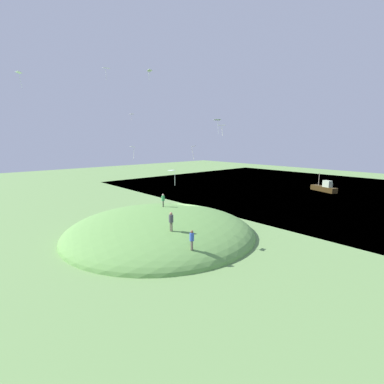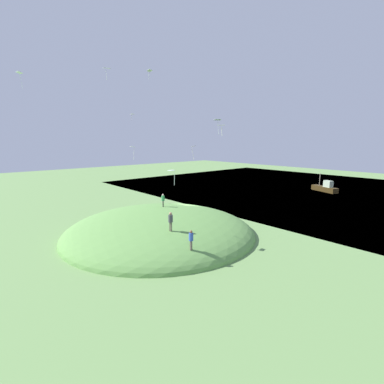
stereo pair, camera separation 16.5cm
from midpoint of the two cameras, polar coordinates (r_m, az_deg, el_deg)
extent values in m
plane|color=#678E4F|center=(37.38, -0.88, -5.48)|extent=(160.00, 160.00, 0.00)
cube|color=#3E6A84|center=(65.14, 22.99, 0.38)|extent=(58.94, 80.00, 0.40)
ellipsoid|color=#609348|center=(31.94, -6.71, -8.36)|extent=(21.07, 21.15, 5.02)
cube|color=#372910|center=(63.35, 25.30, 0.59)|extent=(3.49, 5.91, 1.02)
cube|color=#A5B99A|center=(62.58, 25.94, 1.51)|extent=(1.58, 1.94, 1.32)
cylinder|color=gray|center=(64.10, 24.51, 2.38)|extent=(0.14, 0.14, 2.57)
cube|color=#393831|center=(33.66, -6.08, -2.40)|extent=(0.20, 0.25, 0.75)
cylinder|color=#358E4F|center=(33.51, -6.10, -1.28)|extent=(0.53, 0.53, 0.59)
sphere|color=beige|center=(33.43, -6.11, -0.59)|extent=(0.23, 0.23, 0.23)
cube|color=#5D504A|center=(23.43, -0.25, -10.87)|extent=(0.22, 0.16, 0.82)
cylinder|color=#2F4CAE|center=(23.17, -0.25, -9.19)|extent=(0.45, 0.45, 0.65)
sphere|color=brown|center=(23.03, -0.25, -8.14)|extent=(0.24, 0.24, 0.24)
cube|color=#575441|center=(25.73, -4.47, -7.09)|extent=(0.19, 0.26, 0.85)
cylinder|color=#3D3D45|center=(25.51, -4.50, -5.45)|extent=(0.53, 0.53, 0.68)
sphere|color=#A0745B|center=(25.39, -4.51, -4.44)|extent=(0.26, 0.26, 0.26)
cube|color=silver|center=(49.48, -12.36, 15.35)|extent=(0.61, 0.84, 0.03)
cylinder|color=silver|center=(49.55, -12.46, 14.59)|extent=(0.07, 0.06, 0.88)
cube|color=white|center=(41.63, 5.07, 14.53)|extent=(1.21, 1.08, 0.11)
cylinder|color=white|center=(41.65, 5.24, 12.94)|extent=(0.05, 0.21, 1.80)
cube|color=white|center=(45.52, -17.26, 23.09)|extent=(1.17, 0.95, 0.14)
cylinder|color=white|center=(45.36, -17.34, 21.94)|extent=(0.14, 0.07, 1.34)
cube|color=white|center=(25.95, -4.36, 4.44)|extent=(0.71, 0.56, 0.03)
cylinder|color=white|center=(26.01, -3.72, 2.72)|extent=(0.06, 0.05, 1.25)
cube|color=white|center=(37.88, -12.24, 9.04)|extent=(0.82, 0.97, 0.18)
cylinder|color=white|center=(37.69, -11.97, 7.62)|extent=(0.25, 0.18, 1.45)
cube|color=white|center=(34.73, 0.18, 9.36)|extent=(0.80, 0.76, 0.13)
cylinder|color=white|center=(34.83, 0.03, 7.88)|extent=(0.22, 0.25, 1.46)
cube|color=white|center=(26.99, 5.88, 13.47)|extent=(0.81, 0.84, 0.04)
cylinder|color=white|center=(27.18, 6.01, 12.22)|extent=(0.07, 0.09, 0.81)
cube|color=silver|center=(36.19, -8.84, 23.39)|extent=(0.75, 0.61, 0.18)
cylinder|color=silver|center=(36.03, -8.98, 22.51)|extent=(0.15, 0.10, 0.82)
cube|color=silver|center=(45.81, -32.09, 20.07)|extent=(0.78, 1.00, 0.18)
cylinder|color=silver|center=(45.56, -31.80, 18.73)|extent=(0.26, 0.06, 1.77)
camera|label=1|loc=(0.08, -90.13, -0.02)|focal=26.02mm
camera|label=2|loc=(0.08, 89.87, 0.02)|focal=26.02mm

